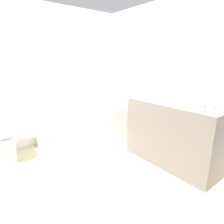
{
  "coord_description": "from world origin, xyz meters",
  "views": [
    {
      "loc": [
        -1.11,
        -1.87,
        1.45
      ],
      "look_at": [
        0.55,
        0.27,
        0.7
      ],
      "focal_mm": 30.2,
      "sensor_mm": 36.0,
      "label": 1
    }
  ],
  "objects": [
    {
      "name": "water_bottle_1",
      "position": [
        1.09,
        -0.79,
        1.01
      ],
      "size": [
        0.07,
        0.07,
        0.25
      ],
      "color": "silver",
      "rests_on": "vanity_counter"
    },
    {
      "name": "water_bottle_2",
      "position": [
        1.15,
        -0.88,
        1.0
      ],
      "size": [
        0.06,
        0.06,
        0.23
      ],
      "color": "silver",
      "rests_on": "vanity_counter"
    },
    {
      "name": "water_bottle_3",
      "position": [
        1.17,
        -0.99,
        1.01
      ],
      "size": [
        0.06,
        0.06,
        0.25
      ],
      "color": "silver",
      "rests_on": "vanity_counter"
    },
    {
      "name": "water_bottle_0",
      "position": [
        1.09,
        -0.06,
        1.0
      ],
      "size": [
        0.07,
        0.07,
        0.23
      ],
      "color": "silver",
      "rests_on": "vanity_counter"
    },
    {
      "name": "sink_basin",
      "position": [
        1.13,
        -0.5,
        0.92
      ],
      "size": [
        0.31,
        0.31,
        0.06
      ],
      "primitive_type": "cylinder",
      "color": "white",
      "rests_on": "vanity_counter"
    },
    {
      "name": "vanity_counter",
      "position": [
        1.13,
        -0.43,
        0.45
      ],
      "size": [
        0.59,
        1.32,
        0.89
      ],
      "primitive_type": "cube",
      "color": "#6B6056",
      "rests_on": "ground_plane"
    },
    {
      "name": "wall_right_mirror",
      "position": [
        1.47,
        0.0,
        1.17
      ],
      "size": [
        0.1,
        3.15,
        2.34
      ],
      "primitive_type": "cube",
      "color": "white",
      "rests_on": "ground_plane"
    },
    {
      "name": "drinking_glass_3",
      "position": [
        1.12,
        -0.27,
        0.94
      ],
      "size": [
        0.08,
        0.08,
        0.1
      ],
      "primitive_type": "cylinder",
      "color": "white",
      "rests_on": "vanity_counter"
    },
    {
      "name": "drinking_glass_2",
      "position": [
        1.17,
        -0.18,
        0.93
      ],
      "size": [
        0.06,
        0.06,
        0.08
      ],
      "primitive_type": "cylinder",
      "color": "white",
      "rests_on": "vanity_counter"
    },
    {
      "name": "wall_back_tiled",
      "position": [
        0.0,
        1.43,
        1.17
      ],
      "size": [
        3.25,
        0.1,
        2.34
      ],
      "primitive_type": "cube",
      "color": "white",
      "rests_on": "ground_plane"
    },
    {
      "name": "sink_faucet",
      "position": [
        1.31,
        -0.5,
        0.93
      ],
      "size": [
        0.12,
        0.15,
        0.08
      ],
      "color": "#9E9EA3",
      "rests_on": "vanity_counter"
    },
    {
      "name": "drinking_glass_0",
      "position": [
        1.17,
        0.05,
        0.93
      ],
      "size": [
        0.08,
        0.08,
        0.08
      ],
      "primitive_type": "cylinder",
      "color": "white",
      "rests_on": "vanity_counter"
    },
    {
      "name": "toilet",
      "position": [
        -0.79,
        1.07,
        0.33
      ],
      "size": [
        0.37,
        0.5,
        0.65
      ],
      "rotation": [
        0.0,
        0.0,
        -1.6
      ],
      "color": "white",
      "rests_on": "ground_plane"
    },
    {
      "name": "bath_mat",
      "position": [
        0.6,
        0.4,
        0.01
      ],
      "size": [
        0.6,
        0.36,
        0.01
      ],
      "primitive_type": "cube",
      "color": "white",
      "rests_on": "ground_plane"
    },
    {
      "name": "bathtub",
      "position": [
        0.55,
        1.0,
        0.31
      ],
      "size": [
        1.7,
        0.75,
        1.24
      ],
      "color": "silver",
      "rests_on": "ground_plane"
    },
    {
      "name": "ground_plane",
      "position": [
        0.0,
        0.0,
        0.0
      ],
      "size": [
        3.85,
        3.85,
        0.0
      ],
      "primitive_type": "plane",
      "color": "#C1AD8E"
    },
    {
      "name": "drinking_glass_1",
      "position": [
        1.09,
        -0.71,
        0.93
      ],
      "size": [
        0.07,
        0.07,
        0.08
      ],
      "primitive_type": "cylinder",
      "color": "white",
      "rests_on": "vanity_counter"
    }
  ]
}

